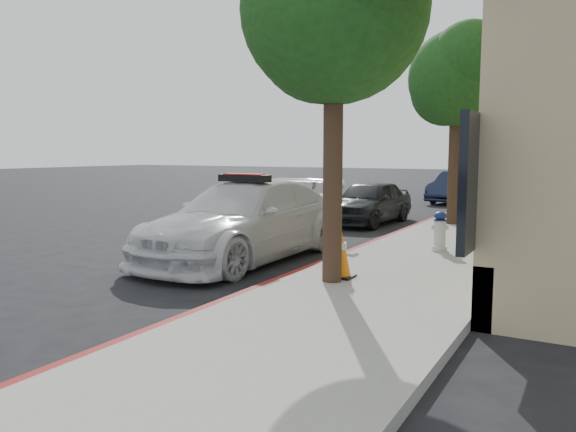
{
  "coord_description": "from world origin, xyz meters",
  "views": [
    {
      "loc": [
        6.47,
        -9.81,
        2.15
      ],
      "look_at": [
        1.58,
        -1.04,
        1.0
      ],
      "focal_mm": 35.0,
      "sensor_mm": 36.0,
      "label": 1
    }
  ],
  "objects_px": {
    "fire_hydrant": "(440,232)",
    "police_car": "(245,220)",
    "parked_car_far": "(457,187)",
    "parked_car_mid": "(369,202)",
    "traffic_cone": "(341,254)"
  },
  "relations": [
    {
      "from": "fire_hydrant",
      "to": "police_car",
      "type": "bearing_deg",
      "value": -168.46
    },
    {
      "from": "parked_car_far",
      "to": "fire_hydrant",
      "type": "relative_size",
      "value": 4.95
    },
    {
      "from": "parked_car_mid",
      "to": "fire_hydrant",
      "type": "height_order",
      "value": "parked_car_mid"
    },
    {
      "from": "police_car",
      "to": "traffic_cone",
      "type": "bearing_deg",
      "value": -22.38
    },
    {
      "from": "police_car",
      "to": "parked_car_mid",
      "type": "distance_m",
      "value": 6.52
    },
    {
      "from": "fire_hydrant",
      "to": "traffic_cone",
      "type": "bearing_deg",
      "value": -122.79
    },
    {
      "from": "parked_car_mid",
      "to": "parked_car_far",
      "type": "bearing_deg",
      "value": 87.65
    },
    {
      "from": "parked_car_mid",
      "to": "parked_car_far",
      "type": "relative_size",
      "value": 0.97
    },
    {
      "from": "police_car",
      "to": "fire_hydrant",
      "type": "relative_size",
      "value": 6.77
    },
    {
      "from": "parked_car_mid",
      "to": "fire_hydrant",
      "type": "xyz_separation_m",
      "value": [
        3.26,
        -4.51,
        -0.12
      ]
    },
    {
      "from": "parked_car_far",
      "to": "traffic_cone",
      "type": "xyz_separation_m",
      "value": [
        1.72,
        -16.04,
        -0.14
      ]
    },
    {
      "from": "police_car",
      "to": "parked_car_far",
      "type": "distance_m",
      "value": 14.91
    },
    {
      "from": "traffic_cone",
      "to": "fire_hydrant",
      "type": "bearing_deg",
      "value": 76.29
    },
    {
      "from": "parked_car_mid",
      "to": "parked_car_far",
      "type": "height_order",
      "value": "same"
    },
    {
      "from": "fire_hydrant",
      "to": "traffic_cone",
      "type": "relative_size",
      "value": 1.08
    }
  ]
}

